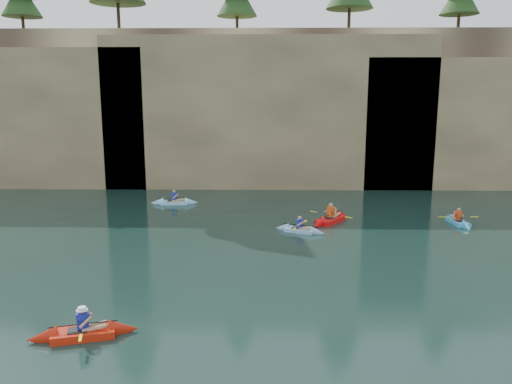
{
  "coord_description": "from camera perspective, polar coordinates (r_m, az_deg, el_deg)",
  "views": [
    {
      "loc": [
        1.75,
        -14.57,
        6.89
      ],
      "look_at": [
        1.4,
        5.3,
        3.0
      ],
      "focal_mm": 35.0,
      "sensor_mm": 36.0,
      "label": 1
    }
  ],
  "objects": [
    {
      "name": "kayaker_red_far",
      "position": [
        27.71,
        8.5,
        -3.1
      ],
      "size": [
        2.8,
        3.38,
        1.33
      ],
      "rotation": [
        0.0,
        0.0,
        0.93
      ],
      "color": "red",
      "rests_on": "ground"
    },
    {
      "name": "kayaker_blue_east",
      "position": [
        29.21,
        22.08,
        -3.13
      ],
      "size": [
        2.18,
        3.11,
        1.09
      ],
      "rotation": [
        0.0,
        0.0,
        1.62
      ],
      "color": "#44B4E9",
      "rests_on": "ground"
    },
    {
      "name": "cliff",
      "position": [
        44.62,
        -1.25,
        9.93
      ],
      "size": [
        70.0,
        16.0,
        12.0
      ],
      "primitive_type": "cube",
      "color": "tan",
      "rests_on": "ground"
    },
    {
      "name": "ground",
      "position": [
        16.22,
        -5.45,
        -14.12
      ],
      "size": [
        160.0,
        160.0,
        0.0
      ],
      "primitive_type": "plane",
      "color": "black",
      "rests_on": "ground"
    },
    {
      "name": "sea_cave_center",
      "position": [
        37.35,
        -7.86,
        2.83
      ],
      "size": [
        3.5,
        1.0,
        3.2
      ],
      "primitive_type": "cube",
      "color": "black",
      "rests_on": "ground"
    },
    {
      "name": "kayaker_ltblue_near",
      "position": [
        25.55,
        5.01,
        -4.31
      ],
      "size": [
        2.67,
        1.94,
        1.04
      ],
      "rotation": [
        0.0,
        0.0,
        -0.42
      ],
      "color": "#8FC2EF",
      "rests_on": "ground"
    },
    {
      "name": "cliff_slab_center",
      "position": [
        37.19,
        1.42,
        9.24
      ],
      "size": [
        24.0,
        2.4,
        11.4
      ],
      "primitive_type": "cube",
      "color": "tan",
      "rests_on": "ground"
    },
    {
      "name": "kayaker_ltblue_mid",
      "position": [
        32.31,
        -9.33,
        -1.13
      ],
      "size": [
        3.04,
        2.26,
        1.14
      ],
      "rotation": [
        0.0,
        0.0,
        0.08
      ],
      "color": "#98DEFF",
      "rests_on": "ground"
    },
    {
      "name": "sea_cave_west",
      "position": [
        41.81,
        -27.22,
        3.13
      ],
      "size": [
        4.5,
        1.0,
        4.0
      ],
      "primitive_type": "cube",
      "color": "black",
      "rests_on": "ground"
    },
    {
      "name": "sea_cave_east",
      "position": [
        37.73,
        13.67,
        3.7
      ],
      "size": [
        5.0,
        1.0,
        4.5
      ],
      "primitive_type": "cube",
      "color": "black",
      "rests_on": "ground"
    },
    {
      "name": "main_kayaker",
      "position": [
        15.74,
        -19.11,
        -14.92
      ],
      "size": [
        3.17,
        2.07,
        1.15
      ],
      "rotation": [
        0.0,
        0.0,
        0.27
      ],
      "color": "red",
      "rests_on": "ground"
    }
  ]
}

